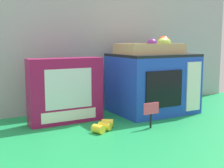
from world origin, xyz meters
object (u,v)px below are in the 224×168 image
food_groups_crate (153,48)px  loose_toy_apple (194,97)px  loose_toy_banana (104,126)px  toy_microwave (152,83)px  price_sign (151,111)px  cookie_set_box (66,91)px

food_groups_crate → loose_toy_apple: (0.33, 0.06, -0.27)m
loose_toy_banana → loose_toy_apple: (0.66, 0.21, 0.02)m
toy_microwave → food_groups_crate: size_ratio=1.23×
toy_microwave → loose_toy_banana: size_ratio=3.08×
price_sign → food_groups_crate: bearing=53.4°
toy_microwave → price_sign: bearing=-126.8°
toy_microwave → food_groups_crate: bearing=-136.3°
food_groups_crate → cookie_set_box: food_groups_crate is taller
food_groups_crate → price_sign: food_groups_crate is taller
price_sign → loose_toy_apple: size_ratio=1.50×
toy_microwave → loose_toy_apple: toy_microwave is taller
cookie_set_box → price_sign: size_ratio=3.07×
loose_toy_apple → loose_toy_banana: bearing=-162.2°
cookie_set_box → loose_toy_apple: (0.75, 0.04, -0.10)m
toy_microwave → cookie_set_box: toy_microwave is taller
cookie_set_box → loose_toy_banana: (0.09, -0.17, -0.12)m
cookie_set_box → loose_toy_banana: size_ratio=2.60×
food_groups_crate → loose_toy_banana: 0.47m
food_groups_crate → price_sign: (-0.16, -0.22, -0.24)m
price_sign → loose_toy_apple: 0.56m
price_sign → loose_toy_banana: 0.19m
cookie_set_box → price_sign: 0.36m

